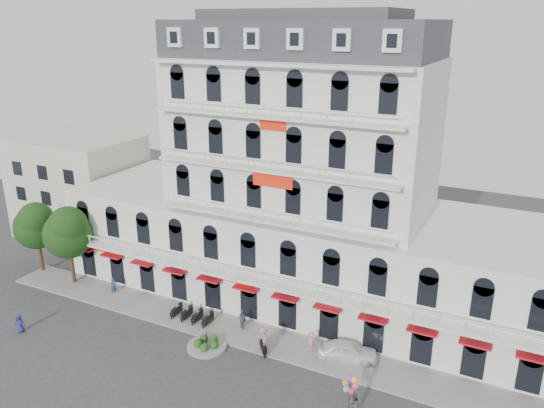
# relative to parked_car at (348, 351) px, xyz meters

# --- Properties ---
(ground) EXTENTS (120.00, 120.00, 0.00)m
(ground) POSITION_rel_parked_car_xyz_m (-7.67, -9.50, -0.78)
(ground) COLOR #38383A
(ground) RESTS_ON ground
(sidewalk) EXTENTS (53.00, 4.00, 0.16)m
(sidewalk) POSITION_rel_parked_car_xyz_m (-7.67, -0.50, -0.70)
(sidewalk) COLOR gray
(sidewalk) RESTS_ON ground
(main_building) EXTENTS (45.00, 15.00, 25.80)m
(main_building) POSITION_rel_parked_car_xyz_m (-7.67, 8.50, 9.18)
(main_building) COLOR silver
(main_building) RESTS_ON ground
(flank_building_west) EXTENTS (14.00, 10.00, 12.00)m
(flank_building_west) POSITION_rel_parked_car_xyz_m (-37.67, 10.50, 5.22)
(flank_building_west) COLOR beige
(flank_building_west) RESTS_ON ground
(traffic_island) EXTENTS (3.20, 3.20, 1.60)m
(traffic_island) POSITION_rel_parked_car_xyz_m (-10.67, -3.50, -0.52)
(traffic_island) COLOR gray
(traffic_island) RESTS_ON ground
(parked_scooter_row) EXTENTS (4.40, 1.80, 1.10)m
(parked_scooter_row) POSITION_rel_parked_car_xyz_m (-14.02, -0.70, -0.78)
(parked_scooter_row) COLOR black
(parked_scooter_row) RESTS_ON ground
(tree_west_outer) EXTENTS (4.50, 4.48, 7.76)m
(tree_west_outer) POSITION_rel_parked_car_xyz_m (-33.61, 0.48, 4.57)
(tree_west_outer) COLOR #382314
(tree_west_outer) RESTS_ON ground
(tree_west_inner) EXTENTS (4.76, 4.76, 8.25)m
(tree_west_inner) POSITION_rel_parked_car_xyz_m (-28.61, -0.02, 4.91)
(tree_west_inner) COLOR #382314
(tree_west_inner) RESTS_ON ground
(parked_car) EXTENTS (4.87, 2.91, 1.55)m
(parked_car) POSITION_rel_parked_car_xyz_m (0.00, 0.00, 0.00)
(parked_car) COLOR white
(parked_car) RESTS_ON ground
(rider_center) EXTENTS (1.26, 1.41, 2.29)m
(rider_center) POSITION_rel_parked_car_xyz_m (-6.26, -2.15, 0.45)
(rider_center) COLOR black
(rider_center) RESTS_ON ground
(pedestrian_left) EXTENTS (0.95, 0.88, 1.64)m
(pedestrian_left) POSITION_rel_parked_car_xyz_m (-25.99, -8.57, 0.04)
(pedestrian_left) COLOR navy
(pedestrian_left) RESTS_ON ground
(pedestrian_mid) EXTENTS (1.23, 0.90, 1.93)m
(pedestrian_mid) POSITION_rel_parked_car_xyz_m (-9.30, 0.00, 0.19)
(pedestrian_mid) COLOR #505157
(pedestrian_mid) RESTS_ON ground
(pedestrian_right) EXTENTS (1.08, 0.70, 1.57)m
(pedestrian_right) POSITION_rel_parked_car_xyz_m (-3.06, 0.00, 0.01)
(pedestrian_right) COLOR pink
(pedestrian_right) RESTS_ON ground
(pedestrian_far) EXTENTS (0.61, 0.73, 1.70)m
(pedestrian_far) POSITION_rel_parked_car_xyz_m (-23.48, 0.00, 0.07)
(pedestrian_far) COLOR navy
(pedestrian_far) RESTS_ON ground
(balloon_vendor) EXTENTS (1.33, 1.26, 2.45)m
(balloon_vendor) POSITION_rel_parked_car_xyz_m (2.14, -5.47, 0.51)
(balloon_vendor) COLOR #4F4F56
(balloon_vendor) RESTS_ON ground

